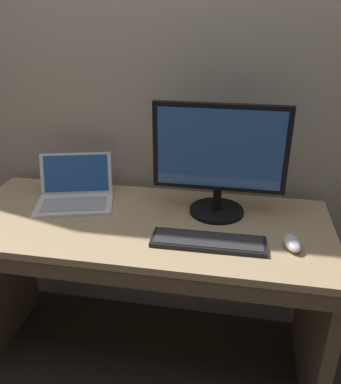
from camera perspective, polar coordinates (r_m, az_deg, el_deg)
name	(u,v)px	position (r m, az deg, el deg)	size (l,w,h in m)	color
ground_plane	(147,355)	(2.16, -3.39, -22.33)	(14.00, 14.00, 0.00)	#382D23
desk	(144,270)	(1.80, -3.89, -11.05)	(1.56, 0.65, 0.77)	tan
laptop_white	(75,193)	(1.85, -13.51, -0.17)	(0.39, 0.35, 0.20)	white
external_monitor	(219,157)	(1.62, 7.00, 4.95)	(0.54, 0.23, 0.48)	black
wired_keyboard	(208,242)	(1.51, 5.43, -7.09)	(0.43, 0.13, 0.02)	black
computer_mouse	(292,243)	(1.54, 17.04, -7.00)	(0.06, 0.11, 0.04)	white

